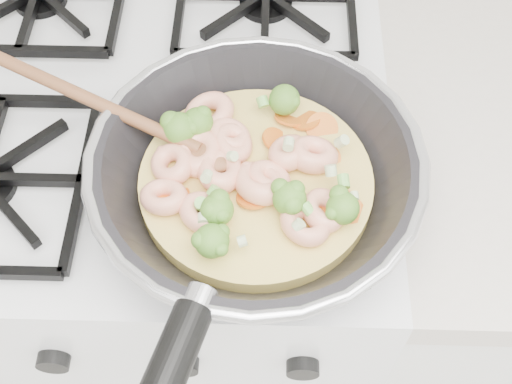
{
  "coord_description": "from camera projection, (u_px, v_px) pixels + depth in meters",
  "views": [
    {
      "loc": [
        0.16,
        1.15,
        1.51
      ],
      "look_at": [
        0.15,
        1.53,
        0.93
      ],
      "focal_mm": 47.14,
      "sensor_mm": 36.0,
      "label": 1
    }
  ],
  "objects": [
    {
      "name": "stove",
      "position": [
        176.0,
        258.0,
        1.18
      ],
      "size": [
        0.6,
        0.6,
        0.92
      ],
      "color": "white",
      "rests_on": "ground"
    },
    {
      "name": "skillet",
      "position": [
        252.0,
        178.0,
        0.66
      ],
      "size": [
        0.47,
        0.49,
        0.09
      ],
      "rotation": [
        0.0,
        0.0,
        0.05
      ],
      "color": "black",
      "rests_on": "stove"
    }
  ]
}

